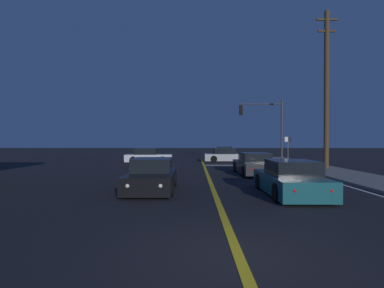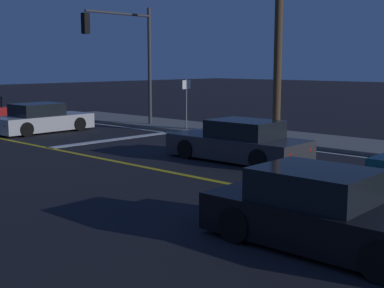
% 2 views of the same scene
% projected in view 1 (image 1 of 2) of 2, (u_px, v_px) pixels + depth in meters
% --- Properties ---
extents(ground_plane, '(160.00, 160.00, 0.00)m').
position_uv_depth(ground_plane, '(239.00, 256.00, 5.39)').
color(ground_plane, black).
extents(sidewalk_right, '(3.20, 38.69, 0.15)m').
position_uv_depth(sidewalk_right, '(359.00, 178.00, 16.07)').
color(sidewalk_right, slate).
rests_on(sidewalk_right, ground).
extents(lane_line_center, '(0.20, 36.54, 0.01)m').
position_uv_depth(lane_line_center, '(209.00, 179.00, 16.14)').
color(lane_line_center, gold).
rests_on(lane_line_center, ground).
extents(lane_line_edge_right, '(0.16, 36.54, 0.01)m').
position_uv_depth(lane_line_edge_right, '(325.00, 179.00, 16.09)').
color(lane_line_edge_right, white).
rests_on(lane_line_edge_right, ground).
extents(stop_bar, '(6.44, 0.50, 0.01)m').
position_uv_depth(stop_bar, '(242.00, 165.00, 25.36)').
color(stop_bar, white).
rests_on(stop_bar, ground).
extents(car_side_waiting_black, '(1.99, 4.31, 1.34)m').
position_uv_depth(car_side_waiting_black, '(152.00, 177.00, 12.53)').
color(car_side_waiting_black, black).
rests_on(car_side_waiting_black, ground).
extents(car_mid_block_silver, '(4.60, 2.08, 1.34)m').
position_uv_depth(car_mid_block_silver, '(226.00, 156.00, 29.77)').
color(car_mid_block_silver, '#B2B5BA').
rests_on(car_mid_block_silver, ground).
extents(car_following_oncoming_white, '(4.45, 2.05, 1.34)m').
position_uv_depth(car_following_oncoming_white, '(148.00, 157.00, 28.38)').
color(car_following_oncoming_white, silver).
rests_on(car_following_oncoming_white, ground).
extents(car_far_approaching_red, '(2.07, 4.28, 1.34)m').
position_uv_depth(car_far_approaching_red, '(224.00, 153.00, 37.15)').
color(car_far_approaching_red, maroon).
rests_on(car_far_approaching_red, ground).
extents(car_distant_tail_charcoal, '(2.07, 4.77, 1.34)m').
position_uv_depth(car_distant_tail_charcoal, '(254.00, 165.00, 18.60)').
color(car_distant_tail_charcoal, '#2D2D33').
rests_on(car_distant_tail_charcoal, ground).
extents(car_parked_curb_teal, '(1.97, 4.64, 1.34)m').
position_uv_depth(car_parked_curb_teal, '(290.00, 180.00, 11.51)').
color(car_parked_curb_teal, '#195960').
rests_on(car_parked_curb_teal, ground).
extents(traffic_signal_near_right, '(3.99, 0.28, 5.84)m').
position_uv_depth(traffic_signal_near_right, '(267.00, 121.00, 27.59)').
color(traffic_signal_near_right, '#38383D').
rests_on(traffic_signal_near_right, ground).
extents(utility_pole_right, '(1.45, 0.34, 11.04)m').
position_uv_depth(utility_pole_right, '(327.00, 89.00, 20.75)').
color(utility_pole_right, '#4C3823').
rests_on(utility_pole_right, ground).
extents(street_sign_corner, '(0.56, 0.06, 2.44)m').
position_uv_depth(street_sign_corner, '(288.00, 146.00, 24.81)').
color(street_sign_corner, slate).
rests_on(street_sign_corner, ground).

